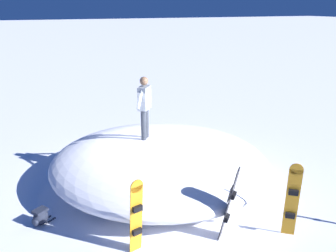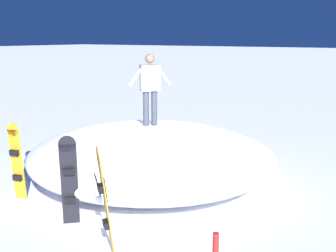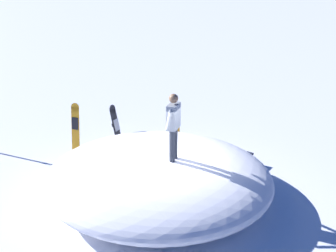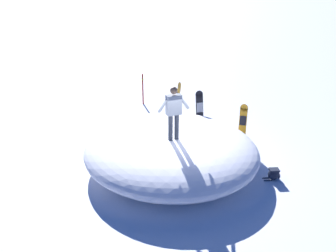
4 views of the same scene
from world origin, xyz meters
name	(u,v)px [view 4 (image 4 of 4)]	position (x,y,z in m)	size (l,w,h in m)	color
ground	(178,170)	(0.00, 0.00, 0.00)	(240.00, 240.00, 0.00)	white
snow_mound	(171,150)	(-0.13, -0.35, 0.60)	(5.56, 5.80, 1.20)	white
snowboarder_standing	(174,110)	(0.21, -0.07, 2.16)	(0.84, 0.70, 1.67)	#333842
snowboard_primary_upright	(178,102)	(-3.45, -1.91, 0.89)	(0.34, 0.34, 1.72)	orange
snowboard_secondary_upright	(243,125)	(-2.69, 1.13, 0.83)	(0.23, 0.30, 1.60)	orange
snowboard_tertiary_upright	(200,111)	(-3.02, -0.72, 0.86)	(0.44, 0.44, 1.66)	black
backpack_near	(274,174)	(-0.98, 2.80, 0.19)	(0.46, 0.54, 0.37)	#1E2333
trail_marker_pole	(143,88)	(-4.57, -4.34, 0.77)	(0.10, 0.10, 1.45)	#A51E19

